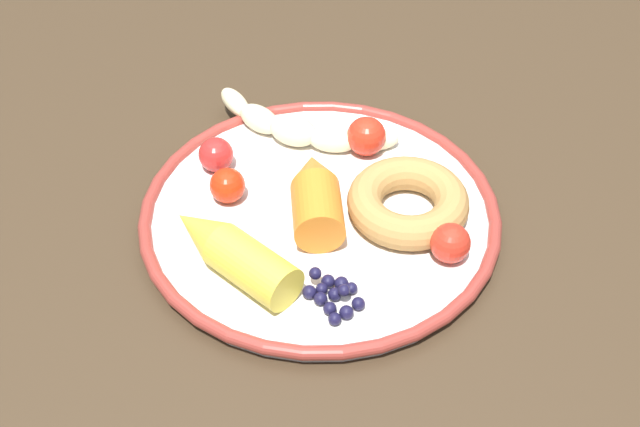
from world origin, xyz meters
TOP-DOWN VIEW (x-y plane):
  - dining_table at (0.00, 0.00)m, footprint 1.02×1.00m
  - plate at (-0.01, -0.05)m, footprint 0.32×0.32m
  - banana at (-0.02, 0.06)m, footprint 0.17×0.11m
  - carrot_orange at (-0.01, -0.04)m, footprint 0.05×0.10m
  - carrot_yellow at (-0.09, -0.10)m, footprint 0.11×0.12m
  - donut at (0.07, -0.06)m, footprint 0.15×0.15m
  - blueberry_pile at (-0.01, -0.15)m, footprint 0.05×0.05m
  - tomato_near at (-0.10, 0.03)m, footprint 0.03×0.03m
  - tomato_mid at (0.05, 0.03)m, footprint 0.04×0.04m
  - tomato_far at (0.09, -0.11)m, footprint 0.03×0.03m
  - tomato_extra at (-0.09, -0.02)m, footprint 0.03×0.03m

SIDE VIEW (x-z plane):
  - dining_table at x=0.00m, z-range 0.27..0.98m
  - plate at x=-0.01m, z-range 0.70..0.72m
  - blueberry_pile at x=-0.01m, z-range 0.71..0.73m
  - banana at x=-0.02m, z-range 0.71..0.74m
  - donut at x=0.07m, z-range 0.72..0.75m
  - tomato_extra at x=-0.09m, z-range 0.72..0.75m
  - tomato_near at x=-0.10m, z-range 0.72..0.75m
  - tomato_far at x=0.09m, z-range 0.72..0.75m
  - tomato_mid at x=0.05m, z-range 0.72..0.75m
  - carrot_yellow at x=-0.09m, z-range 0.72..0.76m
  - carrot_orange at x=-0.01m, z-range 0.72..0.76m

